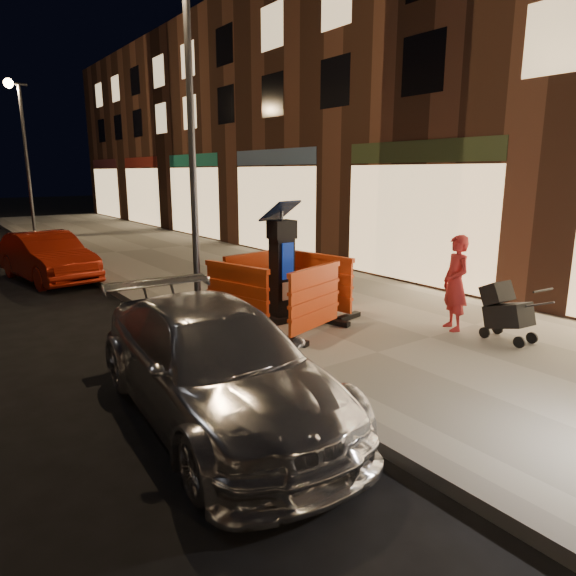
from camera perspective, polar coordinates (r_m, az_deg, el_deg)
ground_plane at (r=6.98m, az=-0.50°, el=-11.20°), size 120.00×120.00×0.00m
sidewalk at (r=8.92m, az=15.48°, el=-5.74°), size 6.00×60.00×0.15m
kerb at (r=6.95m, az=-0.50°, el=-10.64°), size 0.30×60.00×0.15m
parking_kiosk at (r=9.27m, az=-0.69°, el=2.51°), size 0.78×0.78×2.07m
barrier_front at (r=8.62m, az=2.97°, el=-1.40°), size 1.59×1.03×1.15m
barrier_back at (r=10.13m, az=-3.79°, el=0.74°), size 1.56×0.85×1.15m
barrier_kerbside at (r=8.86m, az=-5.70°, el=-1.06°), size 0.96×1.59×1.15m
barrier_bldgside at (r=9.92m, az=3.80°, el=0.48°), size 0.87×1.57×1.15m
car_silver at (r=6.37m, az=-7.86°, el=-13.83°), size 2.22×4.69×1.32m
car_red at (r=15.09m, az=-24.96°, el=0.75°), size 1.92×4.06×1.28m
man at (r=9.25m, az=18.11°, el=0.53°), size 0.62×0.71×1.65m
stroller at (r=9.02m, az=23.32°, el=-2.54°), size 0.56×0.79×0.93m
street_lamp_mid at (r=9.10m, az=-10.60°, el=14.55°), size 0.12×0.12×6.00m
street_lamp_far at (r=23.53m, az=-26.99°, el=12.21°), size 0.12×0.12×6.00m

